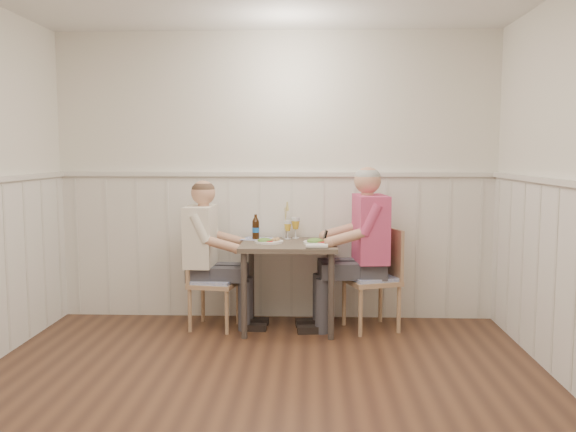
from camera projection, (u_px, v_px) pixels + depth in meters
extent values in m
plane|color=#43291D|center=(253.00, 421.00, 3.45)|extent=(4.50, 4.50, 0.00)
cube|color=white|center=(276.00, 176.00, 5.55)|extent=(4.00, 0.04, 2.60)
cube|color=white|center=(126.00, 277.00, 1.08)|extent=(4.00, 0.04, 2.60)
cube|color=white|center=(276.00, 247.00, 5.60)|extent=(3.98, 0.03, 1.30)
cube|color=silver|center=(276.00, 174.00, 5.52)|extent=(3.98, 0.06, 0.04)
cube|color=brown|center=(289.00, 245.00, 5.20)|extent=(0.81, 0.70, 0.04)
cylinder|color=#3F3833|center=(244.00, 296.00, 4.95)|extent=(0.05, 0.05, 0.71)
cylinder|color=#3F3833|center=(251.00, 280.00, 5.55)|extent=(0.05, 0.05, 0.71)
cylinder|color=#3F3833|center=(331.00, 297.00, 4.92)|extent=(0.05, 0.05, 0.71)
cylinder|color=#3F3833|center=(329.00, 281.00, 5.52)|extent=(0.05, 0.05, 0.71)
cube|color=#A47A5A|center=(371.00, 281.00, 5.21)|extent=(0.52, 0.52, 0.04)
cube|color=#5065BB|center=(371.00, 277.00, 5.21)|extent=(0.47, 0.47, 0.03)
cube|color=#A47A5A|center=(391.00, 253.00, 5.24)|extent=(0.17, 0.40, 0.43)
cylinder|color=#A47A5A|center=(399.00, 310.00, 5.12)|extent=(0.04, 0.04, 0.40)
cylinder|color=#A47A5A|center=(360.00, 313.00, 5.02)|extent=(0.04, 0.04, 0.40)
cylinder|color=#A47A5A|center=(380.00, 300.00, 5.45)|extent=(0.04, 0.04, 0.40)
cylinder|color=#A47A5A|center=(344.00, 303.00, 5.35)|extent=(0.04, 0.04, 0.40)
cube|color=#A47A5A|center=(214.00, 284.00, 5.25)|extent=(0.44, 0.44, 0.04)
cube|color=#5065BB|center=(214.00, 280.00, 5.25)|extent=(0.40, 0.40, 0.03)
cube|color=#A47A5A|center=(195.00, 258.00, 5.26)|extent=(0.09, 0.38, 0.40)
cylinder|color=#A47A5A|center=(203.00, 301.00, 5.46)|extent=(0.03, 0.03, 0.37)
cylinder|color=#A47A5A|center=(238.00, 303.00, 5.40)|extent=(0.03, 0.03, 0.37)
cylinder|color=#A47A5A|center=(190.00, 311.00, 5.15)|extent=(0.03, 0.03, 0.37)
cylinder|color=#A47A5A|center=(227.00, 313.00, 5.08)|extent=(0.03, 0.03, 0.37)
cube|color=#3F3F47|center=(367.00, 302.00, 5.24)|extent=(0.49, 0.46, 0.47)
cube|color=#3F3F47|center=(344.00, 269.00, 5.20)|extent=(0.47, 0.41, 0.13)
cube|color=#D25284|center=(368.00, 228.00, 5.17)|extent=(0.29, 0.48, 0.57)
sphere|color=tan|center=(369.00, 180.00, 5.13)|extent=(0.23, 0.23, 0.23)
sphere|color=#A5A5A0|center=(369.00, 177.00, 5.13)|extent=(0.22, 0.22, 0.22)
cube|color=black|center=(325.00, 228.00, 5.15)|extent=(0.02, 0.07, 0.13)
cube|color=#3F3F47|center=(204.00, 302.00, 5.31)|extent=(0.43, 0.39, 0.43)
cube|color=#3F3F47|center=(225.00, 272.00, 5.27)|extent=(0.41, 0.36, 0.12)
cube|color=white|center=(203.00, 236.00, 5.25)|extent=(0.24, 0.42, 0.52)
sphere|color=tan|center=(202.00, 193.00, 5.21)|extent=(0.21, 0.21, 0.21)
sphere|color=#4C3828|center=(202.00, 189.00, 5.21)|extent=(0.20, 0.20, 0.20)
cylinder|color=white|center=(320.00, 243.00, 5.13)|extent=(0.29, 0.29, 0.02)
ellipsoid|color=#3F722D|center=(315.00, 239.00, 5.10)|extent=(0.14, 0.12, 0.05)
sphere|color=tan|center=(328.00, 239.00, 5.14)|extent=(0.04, 0.04, 0.04)
cube|color=brown|center=(323.00, 240.00, 5.20)|extent=(0.09, 0.05, 0.01)
cylinder|color=white|center=(330.00, 239.00, 5.19)|extent=(0.06, 0.06, 0.03)
cylinder|color=white|center=(269.00, 242.00, 5.19)|extent=(0.25, 0.25, 0.02)
ellipsoid|color=#3F722D|center=(264.00, 239.00, 5.16)|extent=(0.12, 0.10, 0.05)
sphere|color=tan|center=(275.00, 239.00, 5.20)|extent=(0.03, 0.03, 0.03)
cylinder|color=silver|center=(296.00, 238.00, 5.45)|extent=(0.07, 0.07, 0.01)
cylinder|color=silver|center=(296.00, 233.00, 5.45)|extent=(0.01, 0.01, 0.08)
cone|color=gold|center=(296.00, 225.00, 5.44)|extent=(0.08, 0.08, 0.07)
cylinder|color=silver|center=(296.00, 219.00, 5.44)|extent=(0.08, 0.08, 0.03)
cylinder|color=silver|center=(288.00, 239.00, 5.41)|extent=(0.06, 0.06, 0.01)
cylinder|color=silver|center=(288.00, 234.00, 5.41)|extent=(0.01, 0.01, 0.07)
cone|color=gold|center=(288.00, 227.00, 5.40)|extent=(0.07, 0.07, 0.06)
cylinder|color=silver|center=(288.00, 222.00, 5.40)|extent=(0.07, 0.07, 0.03)
cylinder|color=black|center=(256.00, 230.00, 5.37)|extent=(0.06, 0.06, 0.16)
cone|color=black|center=(256.00, 219.00, 5.36)|extent=(0.06, 0.06, 0.04)
cylinder|color=black|center=(256.00, 216.00, 5.36)|extent=(0.02, 0.02, 0.03)
cylinder|color=blue|center=(256.00, 230.00, 5.37)|extent=(0.06, 0.06, 0.04)
cylinder|color=white|center=(317.00, 246.00, 4.87)|extent=(0.18, 0.04, 0.04)
cylinder|color=silver|center=(284.00, 234.00, 5.47)|extent=(0.04, 0.04, 0.07)
cylinder|color=#D5C56D|center=(284.00, 220.00, 5.45)|extent=(0.02, 0.02, 0.23)
cone|color=#D5C56D|center=(284.00, 204.00, 5.44)|extent=(0.03, 0.03, 0.08)
cube|color=#5065BB|center=(258.00, 239.00, 5.40)|extent=(0.32, 0.28, 0.01)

